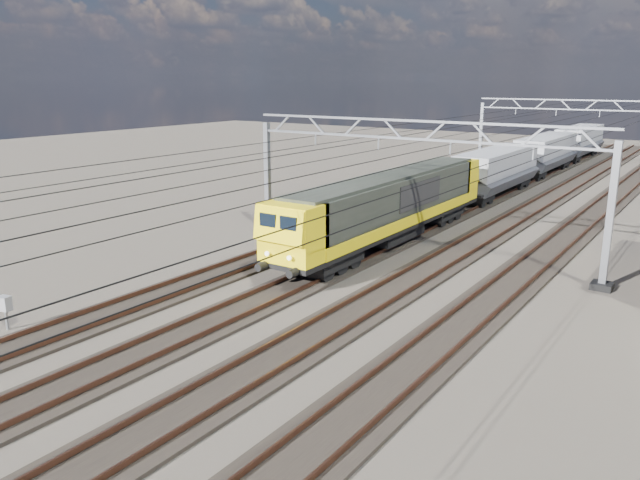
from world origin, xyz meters
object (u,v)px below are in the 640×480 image
Objects in this scene: hopper_wagon_lead at (497,169)px; hopper_wagon_mid at (546,151)px; catenary_gantry_mid at (412,183)px; catenary_gantry_far at (575,133)px; trackside_cabinet at (5,304)px; locomotive at (390,204)px; hopper_wagon_third at (579,140)px.

hopper_wagon_lead is 1.00× the size of hopper_wagon_mid.
catenary_gantry_mid is 1.53× the size of hopper_wagon_mid.
catenary_gantry_far is at bearing 90.00° from catenary_gantry_mid.
catenary_gantry_mid reaches higher than trackside_cabinet.
locomotive reaches higher than hopper_wagon_mid.
catenary_gantry_mid reaches higher than hopper_wagon_mid.
locomotive is (-2.00, 1.55, -1.58)m from catenary_gantry_mid.
catenary_gantry_far reaches higher than hopper_wagon_lead.
catenary_gantry_far is 1.53× the size of hopper_wagon_lead.
trackside_cabinet is at bearing -98.48° from catenary_gantry_far.
catenary_gantry_far is 11.93m from hopper_wagon_third.
catenary_gantry_far reaches higher than hopper_wagon_third.
locomotive is at bearing 142.27° from catenary_gantry_mid.
hopper_wagon_third is at bearing 92.40° from catenary_gantry_mid.
catenary_gantry_mid is 36.00m from catenary_gantry_far.
catenary_gantry_mid is at bearing 53.48° from trackside_cabinet.
trackside_cabinet is (-5.97, -19.01, -1.32)m from locomotive.
hopper_wagon_lead is 14.20m from hopper_wagon_mid.
locomotive reaches higher than hopper_wagon_lead.
locomotive is at bearing -90.00° from hopper_wagon_mid.
trackside_cabinet is (-7.97, -17.46, -2.90)m from catenary_gantry_mid.
catenary_gantry_mid reaches higher than hopper_wagon_third.
catenary_gantry_far is 16.96m from hopper_wagon_lead.
locomotive is 15.95× the size of trackside_cabinet.
catenary_gantry_mid is 0.94× the size of locomotive.
catenary_gantry_mid is 1.53× the size of hopper_wagon_third.
hopper_wagon_third is at bearing 99.75° from catenary_gantry_far.
catenary_gantry_mid is at bearing -87.60° from hopper_wagon_third.
catenary_gantry_mid is 19.41m from trackside_cabinet.
hopper_wagon_third is at bearing 72.77° from trackside_cabinet.
hopper_wagon_mid is 1.00× the size of hopper_wagon_third.
hopper_wagon_third is 65.39m from trackside_cabinet.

